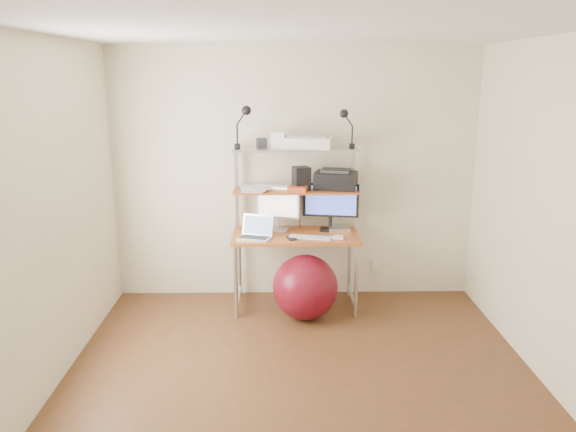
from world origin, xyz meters
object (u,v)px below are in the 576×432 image
monitor_silver (278,204)px  exercise_ball (305,287)px  monitor_black (331,203)px  laptop (256,233)px  printer (336,180)px

monitor_silver → exercise_ball: monitor_silver is taller
monitor_silver → exercise_ball: bearing=-43.7°
monitor_black → laptop: 0.79m
laptop → monitor_silver: bearing=69.5°
monitor_silver → laptop: monitor_silver is taller
monitor_black → exercise_ball: (-0.26, -0.42, -0.71)m
laptop → printer: (0.76, 0.25, 0.46)m
laptop → printer: printer is taller
monitor_silver → monitor_black: (0.51, -0.00, 0.02)m
laptop → exercise_ball: bearing=-1.9°
monitor_silver → printer: printer is taller
monitor_black → laptop: bearing=-151.1°
printer → exercise_ball: printer is taller
monitor_black → exercise_ball: size_ratio=0.89×
laptop → exercise_ball: size_ratio=0.59×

